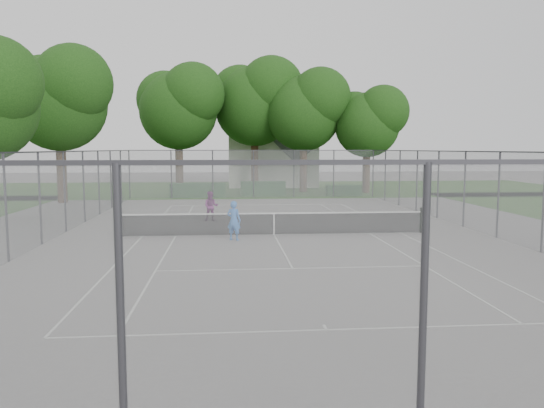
{
  "coord_description": "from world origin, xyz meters",
  "views": [
    {
      "loc": [
        -1.97,
        -22.06,
        3.63
      ],
      "look_at": [
        0.0,
        1.0,
        1.2
      ],
      "focal_mm": 35.0,
      "sensor_mm": 36.0,
      "label": 1
    }
  ],
  "objects": [
    {
      "name": "ground",
      "position": [
        0.0,
        0.0,
        0.0
      ],
      "size": [
        120.0,
        120.0,
        0.0
      ],
      "primitive_type": "plane",
      "color": "slate",
      "rests_on": "ground"
    },
    {
      "name": "grass_far",
      "position": [
        0.0,
        26.0,
        0.0
      ],
      "size": [
        60.0,
        20.0,
        0.0
      ],
      "primitive_type": "cube",
      "color": "#244D16",
      "rests_on": "ground"
    },
    {
      "name": "court_markings",
      "position": [
        0.0,
        0.0,
        0.01
      ],
      "size": [
        11.03,
        23.83,
        0.01
      ],
      "color": "beige",
      "rests_on": "ground"
    },
    {
      "name": "tennis_net",
      "position": [
        0.0,
        0.0,
        0.51
      ],
      "size": [
        12.87,
        0.1,
        1.1
      ],
      "color": "black",
      "rests_on": "ground"
    },
    {
      "name": "perimeter_fence",
      "position": [
        0.0,
        0.0,
        1.81
      ],
      "size": [
        18.08,
        34.08,
        3.52
      ],
      "color": "#38383D",
      "rests_on": "ground"
    },
    {
      "name": "tree_far_left",
      "position": [
        -5.81,
        22.44,
        7.24
      ],
      "size": [
        7.33,
        6.69,
        10.53
      ],
      "color": "#331F12",
      "rests_on": "ground"
    },
    {
      "name": "tree_far_midleft",
      "position": [
        0.58,
        24.34,
        7.86
      ],
      "size": [
        7.96,
        7.26,
        11.44
      ],
      "color": "#331F12",
      "rests_on": "ground"
    },
    {
      "name": "tree_far_midright",
      "position": [
        4.51,
        21.87,
        7.0
      ],
      "size": [
        7.09,
        6.48,
        10.19
      ],
      "color": "#331F12",
      "rests_on": "ground"
    },
    {
      "name": "tree_far_right",
      "position": [
        9.54,
        20.62,
        5.97
      ],
      "size": [
        6.04,
        5.52,
        8.69
      ],
      "color": "#331F12",
      "rests_on": "ground"
    },
    {
      "name": "tree_side_back",
      "position": [
        -12.9,
        14.39,
        7.09
      ],
      "size": [
        7.17,
        6.55,
        10.31
      ],
      "color": "#331F12",
      "rests_on": "ground"
    },
    {
      "name": "hedge_left",
      "position": [
        -4.14,
        17.8,
        0.52
      ],
      "size": [
        4.13,
        1.24,
        1.03
      ],
      "primitive_type": "cube",
      "color": "#154318",
      "rests_on": "ground"
    },
    {
      "name": "hedge_mid",
      "position": [
        0.82,
        18.8,
        0.54
      ],
      "size": [
        3.44,
        0.98,
        1.08
      ],
      "primitive_type": "cube",
      "color": "#154318",
      "rests_on": "ground"
    },
    {
      "name": "hedge_right",
      "position": [
        7.06,
        18.28,
        0.4
      ],
      "size": [
        2.66,
        0.98,
        0.8
      ],
      "primitive_type": "cube",
      "color": "#154318",
      "rests_on": "ground"
    },
    {
      "name": "house",
      "position": [
        2.37,
        29.34,
        4.15
      ],
      "size": [
        8.29,
        6.43,
        10.32
      ],
      "color": "silver",
      "rests_on": "ground"
    },
    {
      "name": "girl_player",
      "position": [
        -1.71,
        -1.2,
        0.79
      ],
      "size": [
        0.68,
        0.58,
        1.57
      ],
      "primitive_type": "imported",
      "rotation": [
        0.0,
        0.0,
        2.72
      ],
      "color": "#3978D7",
      "rests_on": "ground"
    },
    {
      "name": "woman_player",
      "position": [
        -2.77,
        4.4,
        0.75
      ],
      "size": [
        0.77,
        0.62,
        1.5
      ],
      "primitive_type": "imported",
      "rotation": [
        0.0,
        0.0,
        -0.08
      ],
      "color": "#712569",
      "rests_on": "ground"
    }
  ]
}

